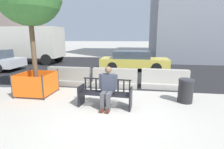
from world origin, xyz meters
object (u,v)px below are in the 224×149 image
jersey_barrier_centre (115,79)px  construction_fence (37,83)px  trash_bin (186,91)px  delivery_truck (25,43)px  seated_person (108,87)px  street_bench (105,95)px  car_taxi_near (133,60)px  jersey_barrier_right (165,81)px  jersey_barrier_left (69,78)px

jersey_barrier_centre → construction_fence: 3.27m
jersey_barrier_centre → trash_bin: size_ratio=2.48×
delivery_truck → trash_bin: bearing=-35.2°
construction_fence → seated_person: bearing=-16.8°
street_bench → car_taxi_near: 6.68m
jersey_barrier_right → car_taxi_near: car_taxi_near is taller
street_bench → trash_bin: 2.76m
jersey_barrier_centre → construction_fence: (-2.89, -1.52, 0.12)m
jersey_barrier_right → construction_fence: size_ratio=1.61×
car_taxi_near → street_bench: bearing=-96.1°
delivery_truck → seated_person: bearing=-45.2°
jersey_barrier_right → car_taxi_near: bearing=109.4°
jersey_barrier_left → delivery_truck: (-6.52, 6.41, 1.35)m
car_taxi_near → delivery_truck: 9.71m
seated_person → car_taxi_near: bearing=84.7°
car_taxi_near → trash_bin: bearing=-71.7°
jersey_barrier_centre → trash_bin: bearing=-30.8°
street_bench → trash_bin: street_bench is taller
construction_fence → trash_bin: bearing=-0.6°
seated_person → jersey_barrier_left: (-2.26, 2.45, -0.35)m
car_taxi_near → trash_bin: (1.94, -5.86, -0.26)m
street_bench → trash_bin: (2.65, 0.78, 0.01)m
construction_fence → jersey_barrier_left: bearing=65.2°
street_bench → jersey_barrier_left: street_bench is taller
seated_person → car_taxi_near: seated_person is taller
jersey_barrier_right → construction_fence: 5.33m
seated_person → car_taxi_near: size_ratio=0.29×
trash_bin → jersey_barrier_left: bearing=161.6°
street_bench → construction_fence: bearing=163.8°
jersey_barrier_left → trash_bin: bearing=-18.4°
jersey_barrier_centre → trash_bin: (2.65, -1.58, 0.07)m
jersey_barrier_left → trash_bin: (4.83, -1.60, 0.07)m
jersey_barrier_right → trash_bin: jersey_barrier_right is taller
street_bench → jersey_barrier_right: street_bench is taller
seated_person → jersey_barrier_centre: seated_person is taller
seated_person → jersey_barrier_centre: size_ratio=0.65×
jersey_barrier_centre → jersey_barrier_left: (-2.18, 0.02, 0.00)m
construction_fence → delivery_truck: 9.93m
jersey_barrier_left → car_taxi_near: bearing=55.8°
jersey_barrier_left → delivery_truck: 9.25m
construction_fence → trash_bin: size_ratio=1.54×
jersey_barrier_centre → jersey_barrier_right: 2.19m
seated_person → delivery_truck: (-8.79, 8.86, 1.00)m
construction_fence → jersey_barrier_right: bearing=17.5°
jersey_barrier_left → jersey_barrier_right: same height
jersey_barrier_centre → delivery_truck: bearing=143.5°
seated_person → jersey_barrier_right: bearing=49.9°
jersey_barrier_centre → jersey_barrier_right: (2.19, 0.07, 0.00)m
street_bench → construction_fence: size_ratio=1.37×
jersey_barrier_left → construction_fence: 1.71m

